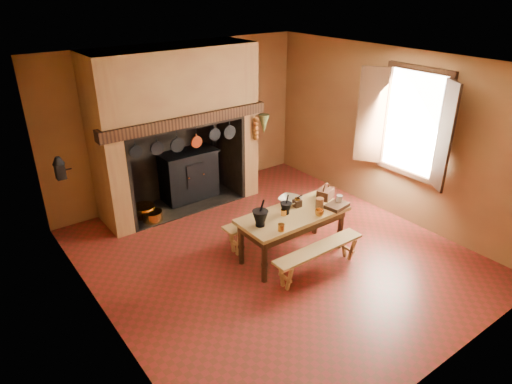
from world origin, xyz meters
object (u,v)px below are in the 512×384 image
(coffee_grinder, at_px, (297,203))
(iron_range, at_px, (189,174))
(bench_front, at_px, (319,254))
(mixing_bowl, at_px, (290,200))
(wicker_basket, at_px, (326,193))
(work_table, at_px, (293,220))

(coffee_grinder, bearing_deg, iron_range, 103.98)
(iron_range, bearing_deg, bench_front, -85.38)
(mixing_bowl, bearing_deg, bench_front, -102.36)
(coffee_grinder, distance_m, wicker_basket, 0.54)
(work_table, height_order, wicker_basket, wicker_basket)
(iron_range, distance_m, bench_front, 3.18)
(bench_front, relative_size, coffee_grinder, 8.74)
(bench_front, xyz_separation_m, wicker_basket, (0.72, 0.64, 0.48))
(work_table, height_order, bench_front, work_table)
(work_table, xyz_separation_m, bench_front, (0.00, -0.56, -0.29))
(iron_range, xyz_separation_m, work_table, (0.26, -2.61, 0.11))
(bench_front, bearing_deg, wicker_basket, 41.57)
(work_table, xyz_separation_m, mixing_bowl, (0.18, 0.28, 0.15))
(mixing_bowl, bearing_deg, coffee_grinder, -89.90)
(bench_front, xyz_separation_m, coffee_grinder, (0.18, 0.68, 0.46))
(bench_front, relative_size, wicker_basket, 4.65)
(iron_range, bearing_deg, coffee_grinder, -79.92)
(coffee_grinder, height_order, mixing_bowl, coffee_grinder)
(work_table, height_order, coffee_grinder, coffee_grinder)
(coffee_grinder, bearing_deg, bench_front, -101.22)
(work_table, distance_m, wicker_basket, 0.75)
(iron_range, relative_size, coffee_grinder, 9.49)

